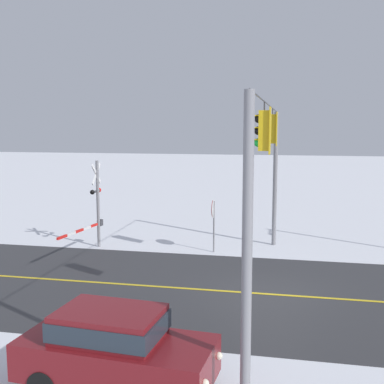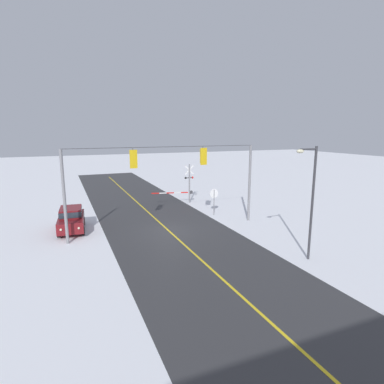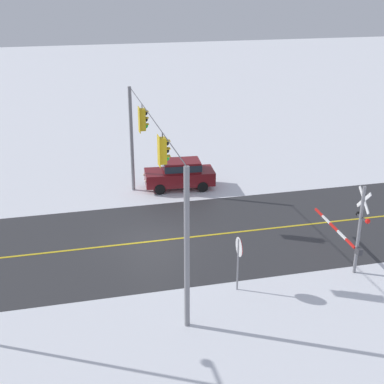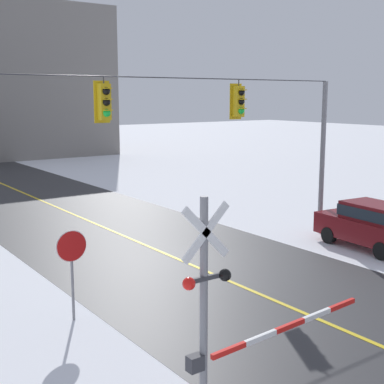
{
  "view_description": "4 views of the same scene",
  "coord_description": "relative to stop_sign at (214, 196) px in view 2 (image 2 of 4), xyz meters",
  "views": [
    {
      "loc": [
        15.84,
        0.79,
        5.55
      ],
      "look_at": [
        -2.66,
        -3.04,
        3.0
      ],
      "focal_mm": 45.76,
      "sensor_mm": 36.0,
      "label": 1
    },
    {
      "loc": [
        7.05,
        21.25,
        7.3
      ],
      "look_at": [
        -2.14,
        -0.52,
        2.68
      ],
      "focal_mm": 29.22,
      "sensor_mm": 36.0,
      "label": 2
    },
    {
      "loc": [
        -23.57,
        3.86,
        12.09
      ],
      "look_at": [
        -1.3,
        -1.58,
        2.93
      ],
      "focal_mm": 51.42,
      "sensor_mm": 36.0,
      "label": 3
    },
    {
      "loc": [
        -10.28,
        -15.01,
        5.64
      ],
      "look_at": [
        -1.39,
        -2.55,
        2.93
      ],
      "focal_mm": 51.19,
      "sensor_mm": 36.0,
      "label": 4
    }
  ],
  "objects": [
    {
      "name": "ground_plane",
      "position": [
        5.09,
        2.58,
        -1.71
      ],
      "size": [
        160.0,
        160.0,
        0.0
      ],
      "primitive_type": "plane",
      "color": "white"
    },
    {
      "name": "signal_span",
      "position": [
        5.02,
        2.57,
        2.38
      ],
      "size": [
        14.2,
        0.47,
        6.22
      ],
      "color": "gray",
      "rests_on": "ground"
    },
    {
      "name": "road_asphalt",
      "position": [
        5.09,
        8.58,
        -1.71
      ],
      "size": [
        9.0,
        80.0,
        0.01
      ],
      "primitive_type": "cube",
      "color": "#303033",
      "rests_on": "ground"
    },
    {
      "name": "streetlamp_near",
      "position": [
        -0.5,
        10.75,
        2.2
      ],
      "size": [
        1.39,
        0.28,
        6.5
      ],
      "color": "#38383D",
      "rests_on": "ground"
    },
    {
      "name": "parked_car_maroon",
      "position": [
        11.72,
        -0.21,
        -0.76
      ],
      "size": [
        2.09,
        4.3,
        1.74
      ],
      "color": "maroon",
      "rests_on": "ground"
    },
    {
      "name": "stop_sign",
      "position": [
        0.0,
        0.0,
        0.0
      ],
      "size": [
        0.8,
        0.09,
        2.35
      ],
      "color": "gray",
      "rests_on": "ground"
    },
    {
      "name": "lane_centre_line",
      "position": [
        5.09,
        8.58,
        -1.7
      ],
      "size": [
        0.14,
        72.0,
        0.01
      ],
      "primitive_type": "cube",
      "color": "gold",
      "rests_on": "ground"
    },
    {
      "name": "railroad_crossing",
      "position": [
        0.49,
        -5.37,
        0.26
      ],
      "size": [
        4.52,
        0.31,
        4.0
      ],
      "color": "gray",
      "rests_on": "ground"
    }
  ]
}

